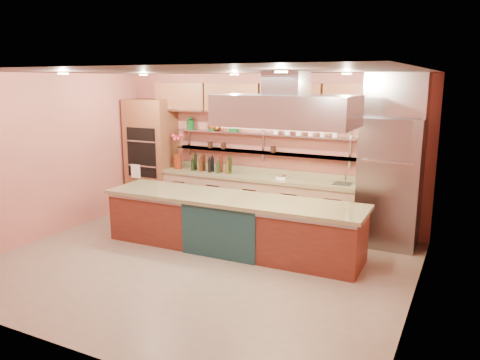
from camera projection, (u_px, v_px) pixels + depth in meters
The scene contains 21 objects.
floor at pixel (198, 265), 6.96m from camera, with size 6.00×5.00×0.02m, color gray.
ceiling at pixel (194, 71), 6.37m from camera, with size 6.00×5.00×0.02m, color black.
wall_back at pixel (266, 149), 8.85m from camera, with size 6.00×0.04×2.80m, color #C86E5E.
wall_front at pixel (57, 217), 4.48m from camera, with size 6.00×0.04×2.80m, color #C86E5E.
wall_left at pixel (47, 157), 7.98m from camera, with size 0.04×5.00×2.80m, color #C86E5E.
wall_right at pixel (419, 195), 5.34m from camera, with size 0.04×5.00×2.80m, color #C86E5E.
oven_stack at pixel (152, 155), 9.70m from camera, with size 0.95×0.64×2.30m, color brown.
refrigerator at pixel (390, 183), 7.57m from camera, with size 0.95×0.72×2.10m, color gray.
back_counter at pixel (257, 200), 8.80m from camera, with size 3.84×0.64×0.93m, color tan.
wall_shelf_lower at pixel (261, 152), 8.77m from camera, with size 3.60×0.26×0.03m, color #A1A4A8.
wall_shelf_upper at pixel (261, 134), 8.69m from camera, with size 3.60×0.26×0.03m, color #A1A4A8.
upper_cabinets at pixel (263, 99), 8.49m from camera, with size 4.60×0.36×0.55m, color brown.
range_hood at pixel (286, 111), 6.70m from camera, with size 2.00×1.00×0.45m, color #A1A4A8.
ceiling_downlights at pixel (202, 74), 6.55m from camera, with size 4.00×2.80×0.02m, color #FFE5A5.
island at pixel (231, 223), 7.48m from camera, with size 4.17×0.91×0.87m, color maroon.
flower_vase at pixel (178, 161), 9.39m from camera, with size 0.17×0.17×0.30m, color maroon.
oil_bottle_cluster at pixel (211, 165), 9.06m from camera, with size 0.90×0.26×0.29m, color black.
kitchen_scale at pixel (282, 176), 8.42m from camera, with size 0.17×0.13×0.10m, color white.
bar_faucet at pixel (346, 178), 8.00m from camera, with size 0.03×0.03×0.21m, color silver.
copper_kettle at pixel (217, 127), 9.09m from camera, with size 0.16×0.16×0.13m, color orange.
green_canister at pixel (233, 127), 8.93m from camera, with size 0.16×0.16×0.19m, color #0E4218.
Camera 1 is at (3.51, -5.56, 2.69)m, focal length 35.00 mm.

